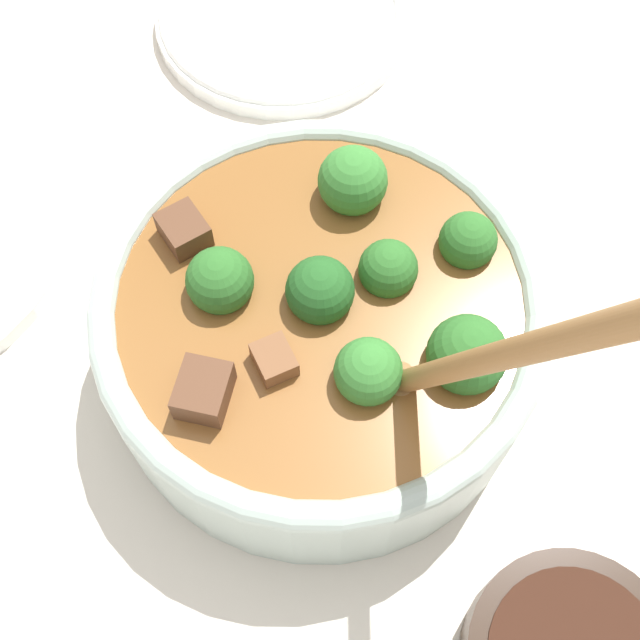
% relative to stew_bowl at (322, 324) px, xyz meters
% --- Properties ---
extents(ground_plane, '(4.00, 4.00, 0.00)m').
position_rel_stew_bowl_xyz_m(ground_plane, '(0.00, 0.00, -0.05)').
color(ground_plane, silver).
extents(stew_bowl, '(0.25, 0.25, 0.26)m').
position_rel_stew_bowl_xyz_m(stew_bowl, '(0.00, 0.00, 0.00)').
color(stew_bowl, '#B2C6BC').
rests_on(stew_bowl, ground_plane).
extents(empty_plate, '(0.20, 0.20, 0.02)m').
position_rel_stew_bowl_xyz_m(empty_plate, '(0.29, 0.06, -0.04)').
color(empty_plate, white).
rests_on(empty_plate, ground_plane).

